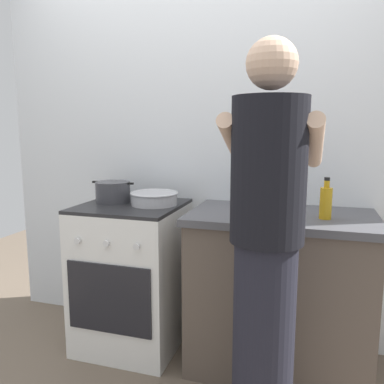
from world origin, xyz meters
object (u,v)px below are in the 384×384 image
at_px(utensil_crock, 248,190).
at_px(oil_bottle, 326,202).
at_px(mixing_bowl, 154,198).
at_px(spice_bottle, 293,209).
at_px(pot, 113,192).
at_px(stove_range, 133,275).
at_px(person, 266,251).

bearing_deg(utensil_crock, oil_bottle, -26.69).
bearing_deg(oil_bottle, mixing_bowl, 174.55).
xyz_separation_m(utensil_crock, oil_bottle, (0.43, -0.22, -0.01)).
bearing_deg(oil_bottle, spice_bottle, 176.02).
xyz_separation_m(pot, oil_bottle, (1.26, -0.10, 0.02)).
bearing_deg(pot, stove_range, -15.63).
relative_size(stove_range, utensil_crock, 2.78).
relative_size(stove_range, oil_bottle, 4.21).
height_order(pot, person, person).
bearing_deg(oil_bottle, utensil_crock, 153.31).
height_order(mixing_bowl, spice_bottle, spice_bottle).
distance_m(stove_range, oil_bottle, 1.25).
bearing_deg(mixing_bowl, oil_bottle, -5.45).
distance_m(pot, spice_bottle, 1.11).
height_order(mixing_bowl, utensil_crock, utensil_crock).
height_order(utensil_crock, spice_bottle, utensil_crock).
xyz_separation_m(mixing_bowl, person, (0.74, -0.59, -0.08)).
relative_size(stove_range, spice_bottle, 10.49).
distance_m(pot, mixing_bowl, 0.28).
relative_size(mixing_bowl, person, 0.17).
bearing_deg(person, oil_bottle, 64.38).
height_order(pot, utensil_crock, utensil_crock).
bearing_deg(person, spice_bottle, 81.19).
xyz_separation_m(pot, person, (1.02, -0.59, -0.10)).
bearing_deg(spice_bottle, mixing_bowl, 174.27).
xyz_separation_m(stove_range, spice_bottle, (0.96, -0.05, 0.49)).
bearing_deg(stove_range, oil_bottle, -2.92).
xyz_separation_m(stove_range, utensil_crock, (0.69, 0.16, 0.55)).
relative_size(spice_bottle, person, 0.05).
xyz_separation_m(spice_bottle, person, (-0.08, -0.51, -0.08)).
distance_m(mixing_bowl, spice_bottle, 0.83).
relative_size(pot, utensil_crock, 0.87).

